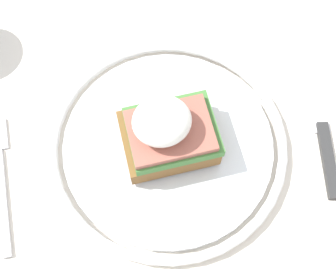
# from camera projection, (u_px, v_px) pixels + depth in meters

# --- Properties ---
(ground_plane) EXTENTS (6.00, 6.00, 0.00)m
(ground_plane) POSITION_uv_depth(u_px,v_px,m) (167.00, 265.00, 1.19)
(ground_plane) COLOR #9E9993
(dining_table) EXTENTS (0.99, 0.70, 0.76)m
(dining_table) POSITION_uv_depth(u_px,v_px,m) (167.00, 198.00, 0.62)
(dining_table) COLOR beige
(dining_table) RESTS_ON ground_plane
(plate) EXTENTS (0.25, 0.25, 0.02)m
(plate) POSITION_uv_depth(u_px,v_px,m) (168.00, 145.00, 0.50)
(plate) COLOR silver
(plate) RESTS_ON dining_table
(sandwich) EXTENTS (0.09, 0.07, 0.08)m
(sandwich) POSITION_uv_depth(u_px,v_px,m) (169.00, 131.00, 0.46)
(sandwich) COLOR brown
(sandwich) RESTS_ON plate
(fork) EXTENTS (0.02, 0.15, 0.00)m
(fork) POSITION_uv_depth(u_px,v_px,m) (1.00, 177.00, 0.49)
(fork) COLOR silver
(fork) RESTS_ON dining_table
(knife) EXTENTS (0.06, 0.20, 0.01)m
(knife) POSITION_uv_depth(u_px,v_px,m) (322.00, 125.00, 0.51)
(knife) COLOR #2D2D2D
(knife) RESTS_ON dining_table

